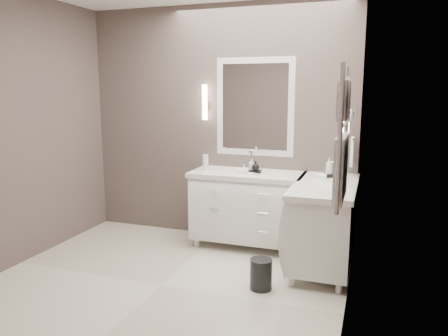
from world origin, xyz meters
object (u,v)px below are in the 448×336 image
(vanity_right, at_px, (324,220))
(waste_bin, at_px, (261,274))
(towel_ladder, at_px, (342,145))
(vanity_back, at_px, (247,204))

(vanity_right, xyz_separation_m, waste_bin, (-0.46, -0.68, -0.35))
(towel_ladder, distance_m, waste_bin, 1.56)
(vanity_right, bearing_deg, vanity_back, 159.62)
(vanity_back, xyz_separation_m, vanity_right, (0.88, -0.33, 0.00))
(vanity_back, bearing_deg, towel_ladder, -55.90)
(vanity_back, relative_size, towel_ladder, 1.38)
(towel_ladder, height_order, waste_bin, towel_ladder)
(vanity_back, distance_m, vanity_right, 0.93)
(waste_bin, bearing_deg, vanity_right, 55.95)
(vanity_right, distance_m, waste_bin, 0.89)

